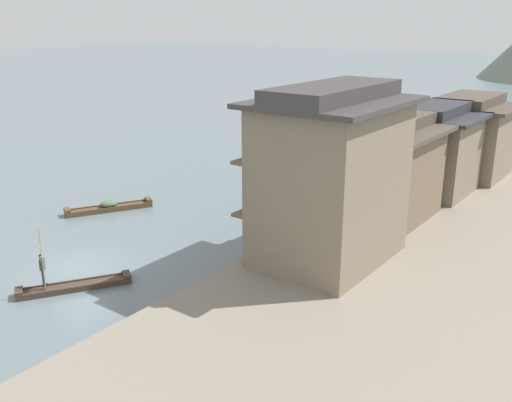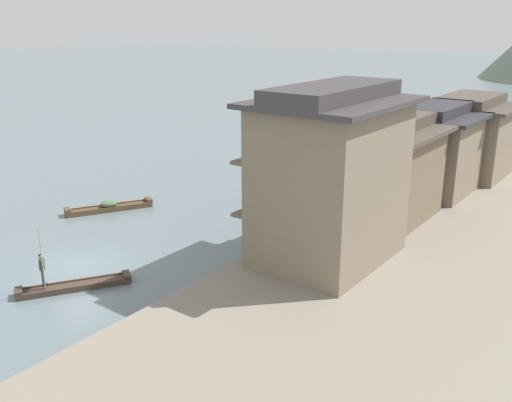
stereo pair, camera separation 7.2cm
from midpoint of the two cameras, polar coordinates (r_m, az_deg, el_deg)
ground_plane at (r=31.28m, az=-17.43°, el=-6.28°), size 400.00×400.00×0.00m
boat_foreground_poled at (r=28.81m, az=-17.80°, el=-8.16°), size 3.51×4.92×0.42m
boatman_person at (r=28.26m, az=-20.73°, el=-6.13°), size 0.50×0.40×3.04m
boat_moored_nearest at (r=51.33m, az=15.13°, el=3.59°), size 1.38×3.62×0.64m
boat_moored_second at (r=38.24m, az=6.12°, el=-0.70°), size 1.56×3.63×0.66m
boat_moored_third at (r=65.32m, az=18.01°, el=6.29°), size 4.12×2.93×0.62m
boat_moored_far at (r=72.07m, az=21.64°, el=6.88°), size 1.52×4.30×0.45m
boat_midriver_drifting at (r=42.93m, az=5.75°, el=1.25°), size 3.76×4.76×0.43m
boat_midriver_upstream at (r=39.45m, az=-14.58°, el=-0.62°), size 3.51×5.47×0.72m
house_waterfront_nearest at (r=28.03m, az=7.39°, el=2.47°), size 6.50×8.13×8.74m
house_waterfront_second at (r=34.90m, az=12.90°, el=3.04°), size 5.89×7.59×6.14m
house_waterfront_tall at (r=41.30m, az=17.27°, el=4.97°), size 6.30×6.47×6.14m
house_waterfront_narrow at (r=46.95m, az=20.31°, el=6.14°), size 7.07×6.80×6.14m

